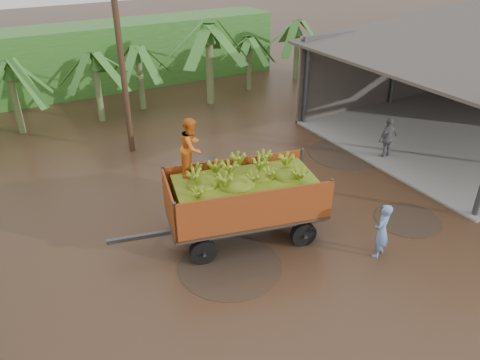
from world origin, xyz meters
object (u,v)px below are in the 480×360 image
banana_trailer (244,196)px  man_grey (388,138)px  man_blue (382,231)px  utility_pole (120,46)px

banana_trailer → man_grey: size_ratio=3.73×
banana_trailer → man_grey: 8.02m
man_blue → utility_pole: bearing=-92.0°
man_blue → man_grey: (4.89, 4.64, 0.02)m
banana_trailer → man_blue: banana_trailer is taller
banana_trailer → utility_pole: bearing=111.0°
banana_trailer → man_blue: bearing=-30.8°
man_blue → man_grey: man_grey is taller
man_grey → utility_pole: bearing=-38.5°
banana_trailer → man_blue: (2.90, -2.80, -0.56)m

